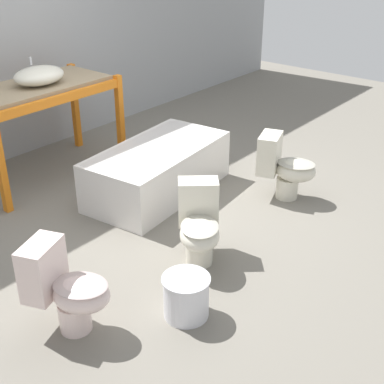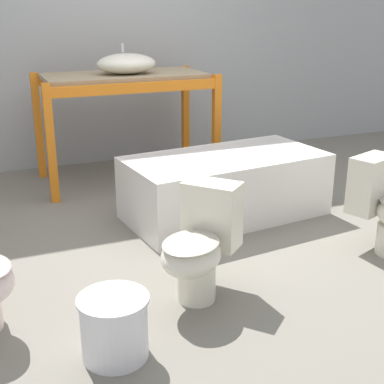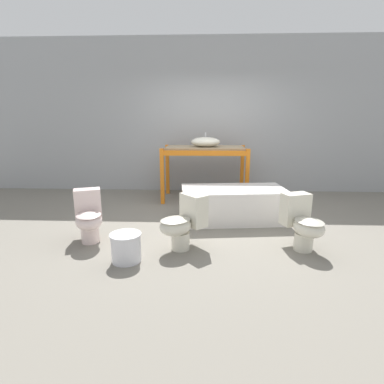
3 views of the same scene
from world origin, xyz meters
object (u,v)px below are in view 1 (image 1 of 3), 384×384
object	(u,v)px
bathtub_main	(158,167)
toilet_extra	(285,167)
toilet_near	(66,288)
toilet_far	(199,225)
bucket_white	(186,296)
sink_basin	(39,76)

from	to	relation	value
bathtub_main	toilet_extra	distance (m)	1.29
toilet_near	toilet_far	size ratio (longest dim) A/B	1.00
toilet_near	toilet_far	world-z (taller)	same
bucket_white	bathtub_main	bearing A→B (deg)	48.30
toilet_extra	sink_basin	bearing A→B (deg)	97.94
bathtub_main	toilet_near	size ratio (longest dim) A/B	2.52
sink_basin	toilet_far	distance (m)	2.48
sink_basin	bucket_white	world-z (taller)	sink_basin
toilet_far	bathtub_main	bearing A→B (deg)	106.20
bathtub_main	toilet_extra	world-z (taller)	toilet_extra
toilet_near	toilet_far	bearing A→B (deg)	-29.31
bathtub_main	toilet_near	world-z (taller)	toilet_near
toilet_far	sink_basin	bearing A→B (deg)	132.29
sink_basin	toilet_near	size ratio (longest dim) A/B	0.84
bathtub_main	bucket_white	size ratio (longest dim) A/B	4.75
toilet_near	sink_basin	bearing A→B (deg)	33.91
toilet_extra	toilet_far	bearing A→B (deg)	162.41
sink_basin	toilet_far	bearing A→B (deg)	-96.41
bathtub_main	toilet_far	distance (m)	1.31
toilet_far	toilet_extra	world-z (taller)	same
toilet_near	toilet_extra	size ratio (longest dim) A/B	1.00
toilet_near	toilet_extra	distance (m)	2.69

